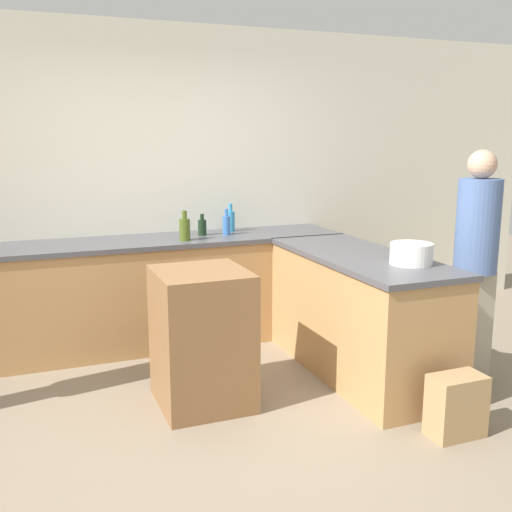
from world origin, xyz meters
The scene contains 12 objects.
ground_plane centered at (0.00, 0.00, 0.00)m, with size 14.00×14.00×0.00m, color gray.
wall_back centered at (0.00, 2.07, 1.35)m, with size 8.00×0.06×2.70m.
counter_back centered at (0.00, 1.71, 0.46)m, with size 2.94×0.68×0.91m.
counter_peninsula centered at (1.12, 0.52, 0.46)m, with size 0.69×1.75×0.91m.
island_table centered at (-0.11, 0.44, 0.45)m, with size 0.58×0.62×0.91m.
mixing_bowl centered at (1.25, 0.10, 0.98)m, with size 0.28×0.28×0.14m.
water_bottle_blue centered at (0.49, 1.70, 1.00)m, with size 0.07×0.07×0.22m.
wine_bottle_dark centered at (0.29, 1.75, 0.98)m, with size 0.07×0.07×0.19m.
olive_oil_bottle centered at (0.08, 1.55, 1.01)m, with size 0.09×0.09×0.25m.
dish_soap_bottle centered at (0.59, 1.87, 1.01)m, with size 0.08×0.08×0.25m.
person_at_peninsula centered at (1.83, 0.14, 0.91)m, with size 0.30×0.30×1.66m.
paper_bag centered at (1.16, -0.54, 0.19)m, with size 0.33×0.20×0.38m.
Camera 1 is at (-1.15, -3.17, 1.76)m, focal length 42.00 mm.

